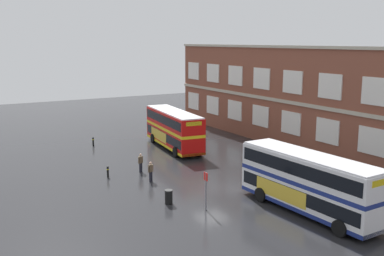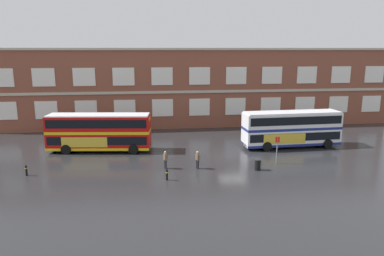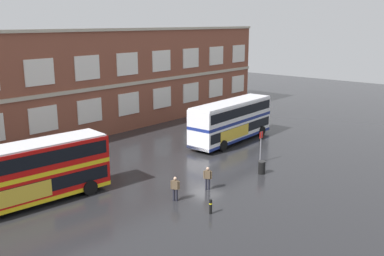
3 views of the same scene
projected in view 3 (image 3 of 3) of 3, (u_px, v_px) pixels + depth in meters
The scene contains 9 objects.
ground_plane at pixel (188, 161), 37.58m from camera, with size 120.00×120.00×0.00m, color #232326.
brick_terminal_building at pixel (65, 84), 45.51m from camera, with size 56.41×8.19×11.07m.
double_decker_near at pixel (26, 174), 28.12m from camera, with size 11.22×3.82×4.07m.
double_decker_middle at pixel (232, 121), 43.19m from camera, with size 11.10×3.22×4.07m.
waiting_passenger at pixel (175, 188), 29.00m from camera, with size 0.40×0.61×1.70m.
second_passenger at pixel (208, 177), 30.93m from camera, with size 0.40×0.61×1.70m.
bus_stand_flag at pixel (261, 144), 36.86m from camera, with size 0.44×0.10×2.70m.
station_litter_bin at pixel (262, 167), 34.31m from camera, with size 0.60×0.60×1.03m.
safety_bollard_east at pixel (211, 206), 27.13m from camera, with size 0.19×0.19×0.95m.
Camera 3 is at (-26.76, -21.80, 11.73)m, focal length 40.66 mm.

